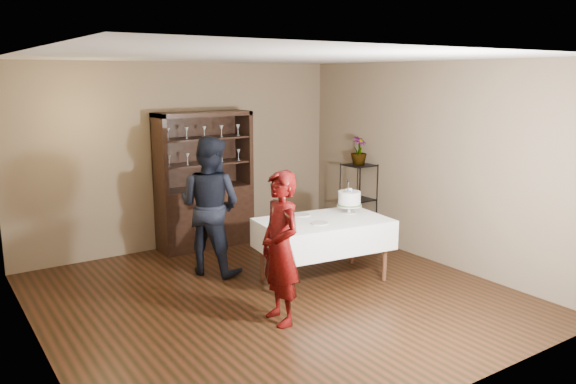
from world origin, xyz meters
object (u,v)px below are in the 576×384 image
(china_hutch, at_px, (205,203))
(plant_etagere, at_px, (358,199))
(woman, at_px, (280,248))
(potted_plant, at_px, (359,151))
(cake_table, at_px, (323,234))
(man, at_px, (210,206))
(cake, at_px, (349,199))

(china_hutch, relative_size, plant_etagere, 1.67)
(china_hutch, xyz_separation_m, woman, (-0.52, -2.85, 0.13))
(china_hutch, height_order, potted_plant, china_hutch)
(cake_table, distance_m, man, 1.49)
(plant_etagere, xyz_separation_m, cake, (-1.01, -0.99, 0.30))
(man, bearing_deg, china_hutch, -55.82)
(plant_etagere, relative_size, cake_table, 0.72)
(china_hutch, height_order, man, china_hutch)
(potted_plant, bearing_deg, china_hutch, 153.43)
(plant_etagere, bearing_deg, cake_table, -144.16)
(man, relative_size, potted_plant, 4.22)
(china_hutch, distance_m, cake, 2.32)
(potted_plant, bearing_deg, woman, -145.07)
(potted_plant, bearing_deg, plant_etagere, -81.64)
(china_hutch, xyz_separation_m, potted_plant, (2.08, -1.04, 0.73))
(cake_table, relative_size, potted_plant, 3.95)
(cake_table, height_order, woman, woman)
(potted_plant, bearing_deg, cake_table, -143.82)
(plant_etagere, xyz_separation_m, potted_plant, (-0.00, 0.01, 0.75))
(plant_etagere, height_order, cake, cake)
(plant_etagere, height_order, man, man)
(china_hutch, distance_m, plant_etagere, 2.33)
(plant_etagere, bearing_deg, cake, -135.79)
(woman, height_order, man, man)
(cake_table, bearing_deg, potted_plant, 36.18)
(plant_etagere, distance_m, potted_plant, 0.75)
(woman, bearing_deg, china_hutch, 173.89)
(woman, bearing_deg, potted_plant, 129.09)
(woman, xyz_separation_m, potted_plant, (2.59, 1.81, 0.60))
(woman, height_order, potted_plant, potted_plant)
(cake_table, xyz_separation_m, man, (-1.03, 1.04, 0.29))
(china_hutch, xyz_separation_m, plant_etagere, (2.08, -1.05, -0.01))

